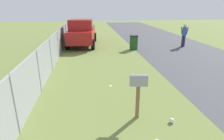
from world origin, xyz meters
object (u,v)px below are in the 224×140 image
object	(u,v)px
pickup_truck	(82,32)
trash_bin	(134,42)
pedestrian	(184,33)
mailbox	(138,84)

from	to	relation	value
pickup_truck	trash_bin	distance (m)	4.32
trash_bin	pedestrian	distance (m)	4.18
pickup_truck	trash_bin	size ratio (longest dim) A/B	4.91
mailbox	pedestrian	size ratio (longest dim) A/B	0.76
trash_bin	pickup_truck	bearing A→B (deg)	62.22
pedestrian	mailbox	bearing A→B (deg)	4.93
pickup_truck	trash_bin	xyz separation A→B (m)	(-2.00, -3.79, -0.57)
pickup_truck	pedestrian	distance (m)	8.04
mailbox	pickup_truck	bearing A→B (deg)	17.38
mailbox	pedestrian	world-z (taller)	pedestrian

